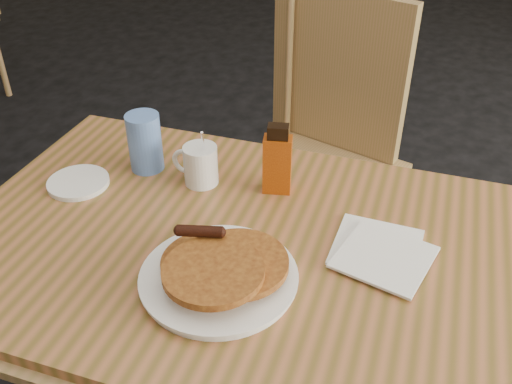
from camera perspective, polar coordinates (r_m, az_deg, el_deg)
main_table at (r=1.20m, az=-2.01°, el=-6.33°), size 1.27×0.90×0.75m
chair_main_far at (r=1.85m, az=6.93°, el=6.10°), size 0.56×0.57×1.03m
pancake_plate at (r=1.07m, az=-3.69°, el=-7.98°), size 0.30×0.30×0.09m
coffee_mug at (r=1.33m, az=-5.66°, el=2.80°), size 0.11×0.08×0.15m
syrup_bottle at (r=1.28m, az=2.15°, el=3.09°), size 0.07×0.06×0.17m
napkin_stack at (r=1.16m, az=12.33°, el=-5.87°), size 0.21×0.22×0.01m
blue_tumbler at (r=1.39m, az=-11.05°, el=4.91°), size 0.10×0.10×0.14m
side_saucer at (r=1.40m, az=-17.34°, el=0.92°), size 0.15×0.15×0.01m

